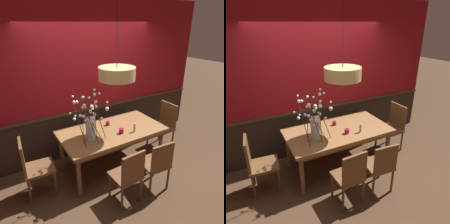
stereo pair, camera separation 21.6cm
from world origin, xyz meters
The scene contains 14 objects.
ground_plane centered at (0.00, 0.00, 0.00)m, with size 24.00×24.00×0.00m, color #4C3321.
back_wall centered at (0.00, 0.76, 1.45)m, with size 5.12×0.14×2.92m.
dining_table centered at (0.00, 0.00, 0.67)m, with size 1.81×0.97×0.76m.
chair_near_side_left centered at (-0.25, -0.86, 0.51)m, with size 0.42×0.40×0.91m.
chair_head_east_end centered at (1.30, 0.02, 0.54)m, with size 0.42×0.47×0.97m.
chair_far_side_right centered at (0.26, 0.91, 0.52)m, with size 0.42×0.41×0.92m.
chair_near_side_right centered at (0.28, -0.87, 0.50)m, with size 0.44×0.45×0.89m.
chair_far_side_left centered at (-0.23, 0.91, 0.52)m, with size 0.44×0.44×0.93m.
chair_head_west_end centered at (-1.37, 0.01, 0.53)m, with size 0.47×0.44×0.96m.
vase_with_blossoms centered at (-0.47, -0.12, 1.02)m, with size 0.58×0.50×0.86m.
candle_holder_nearer_center centered at (0.07, -0.18, 0.80)m, with size 0.08×0.08×0.08m.
candle_holder_nearer_edge centered at (0.03, 0.20, 0.79)m, with size 0.08×0.08×0.07m.
condiment_bottle centered at (0.30, -0.25, 0.83)m, with size 0.04×0.04×0.15m.
pendant_lamp centered at (0.04, -0.07, 1.76)m, with size 0.58×0.58×1.26m.
Camera 1 is at (-1.67, -2.74, 2.49)m, focal length 33.25 mm.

